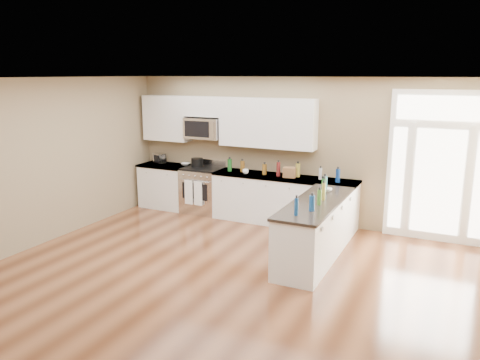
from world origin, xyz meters
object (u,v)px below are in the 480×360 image
object	(u,v)px
peninsula_cabinet	(315,232)
kitchen_range	(203,190)
stockpot	(197,162)
toaster_oven	(160,158)

from	to	relation	value
peninsula_cabinet	kitchen_range	xyz separation A→B (m)	(-2.87, 1.45, 0.04)
stockpot	toaster_oven	distance (m)	0.98
kitchen_range	toaster_oven	xyz separation A→B (m)	(-1.15, 0.12, 0.57)
kitchen_range	stockpot	world-z (taller)	stockpot
peninsula_cabinet	kitchen_range	distance (m)	3.21
peninsula_cabinet	stockpot	distance (m)	3.46
stockpot	toaster_oven	xyz separation A→B (m)	(-0.98, 0.04, 0.00)
kitchen_range	peninsula_cabinet	bearing A→B (deg)	-26.78
stockpot	toaster_oven	bearing A→B (deg)	177.69
kitchen_range	stockpot	bearing A→B (deg)	155.07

